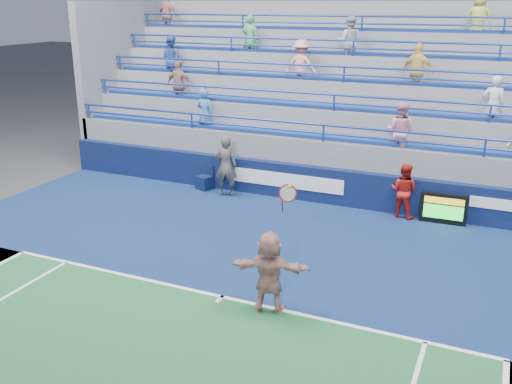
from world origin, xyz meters
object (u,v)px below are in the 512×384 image
at_px(judge_chair, 205,182).
at_px(line_judge, 226,166).
at_px(serve_speed_board, 444,209).
at_px(tennis_player, 269,272).
at_px(ball_girl, 404,191).

relative_size(judge_chair, line_judge, 0.41).
distance_m(serve_speed_board, tennis_player, 6.76).
bearing_deg(line_judge, tennis_player, 105.80).
height_order(serve_speed_board, line_judge, line_judge).
xyz_separation_m(serve_speed_board, tennis_player, (-2.58, -6.23, 0.41)).
relative_size(tennis_player, ball_girl, 1.71).
bearing_deg(judge_chair, ball_girl, 0.39).
xyz_separation_m(judge_chair, tennis_player, (4.89, -6.26, 0.59)).
distance_m(tennis_player, ball_girl, 6.47).
bearing_deg(tennis_player, line_judge, 123.53).
height_order(serve_speed_board, ball_girl, ball_girl).
height_order(serve_speed_board, judge_chair, serve_speed_board).
bearing_deg(judge_chair, serve_speed_board, -0.24).
relative_size(serve_speed_board, judge_chair, 1.56).
xyz_separation_m(judge_chair, ball_girl, (6.35, 0.04, 0.53)).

